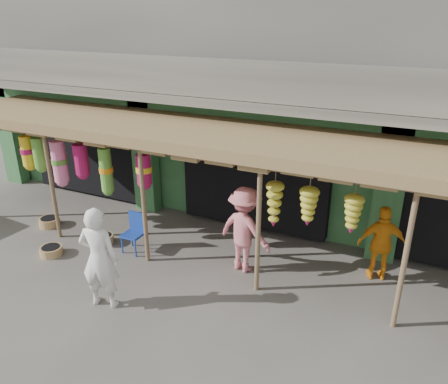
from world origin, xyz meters
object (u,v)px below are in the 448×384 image
at_px(person_vendor, 382,244).
at_px(blue_chair, 135,230).
at_px(person_shopper, 245,230).
at_px(person_front, 99,258).

bearing_deg(person_vendor, blue_chair, -5.82).
bearing_deg(person_vendor, person_shopper, -0.60).
bearing_deg(person_front, person_vendor, -159.22).
relative_size(blue_chair, person_front, 0.45).
height_order(blue_chair, person_front, person_front).
distance_m(person_front, person_shopper, 2.87).
relative_size(person_front, person_shopper, 1.07).
xyz_separation_m(blue_chair, person_front, (0.65, -1.88, 0.48)).
distance_m(person_front, person_vendor, 5.34).
height_order(person_vendor, person_shopper, person_shopper).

